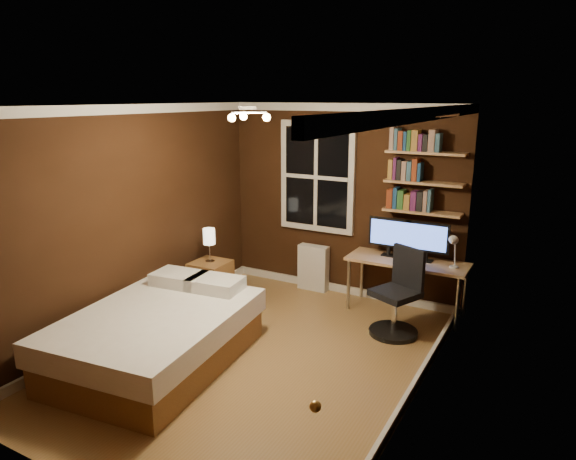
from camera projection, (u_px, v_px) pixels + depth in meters
The scene contains 24 objects.
floor at pixel (257, 357), 5.24m from camera, with size 4.20×4.20×0.00m, color olive.
wall_back at pixel (342, 201), 6.70m from camera, with size 3.20×0.04×2.50m, color black.
wall_left at pixel (134, 220), 5.68m from camera, with size 0.04×4.20×2.50m, color black.
wall_right at pixel (421, 265), 4.17m from camera, with size 0.04×4.20×2.50m, color black.
ceiling at pixel (253, 105), 4.61m from camera, with size 3.20×4.20×0.02m, color white.
window at pixel (317, 177), 6.76m from camera, with size 1.06×0.06×1.46m, color silver.
door at pixel (345, 378), 2.92m from camera, with size 0.03×0.82×2.05m, color black, non-canonical shape.
door_knob at pixel (315, 406), 2.69m from camera, with size 0.06×0.06×0.06m, color gold.
ceiling_fixture at pixel (247, 117), 4.55m from camera, with size 0.44×0.44×0.18m, color beige, non-canonical shape.
bookshelf_lower at pixel (422, 212), 6.09m from camera, with size 0.92×0.22×0.03m, color tan.
books_row_lower at pixel (423, 201), 6.06m from camera, with size 0.48×0.16×0.23m, color maroon, non-canonical shape.
bookshelf_middle at pixel (424, 183), 6.00m from camera, with size 0.92×0.22×0.03m, color tan.
books_row_middle at pixel (425, 172), 5.97m from camera, with size 0.42×0.16×0.23m, color navy, non-canonical shape.
bookshelf_upper at pixel (426, 153), 5.91m from camera, with size 0.92×0.22×0.03m, color tan.
books_row_upper at pixel (427, 141), 5.88m from camera, with size 0.60×0.16×0.23m, color #285926, non-canonical shape.
bed at pixel (158, 335), 5.07m from camera, with size 1.65×2.15×0.68m.
nightstand at pixel (211, 282), 6.56m from camera, with size 0.44×0.44×0.55m, color brown.
bedside_lamp at pixel (209, 245), 6.43m from camera, with size 0.15×0.15×0.43m, color white, non-canonical shape.
radiator at pixel (313, 268), 7.00m from camera, with size 0.42×0.15×0.62m, color silver.
desk at pixel (407, 265), 6.15m from camera, with size 1.43×0.54×0.68m.
monitor_left at pixel (389, 237), 6.26m from camera, with size 0.52×0.12×0.47m, color black, non-canonical shape.
monitor_right at pixel (427, 242), 6.04m from camera, with size 0.52×0.12×0.47m, color black, non-canonical shape.
desk_lamp at pixel (454, 251), 5.75m from camera, with size 0.14×0.32×0.44m, color silver, non-canonical shape.
office_chair at pixel (398, 302), 5.68m from camera, with size 0.58×0.58×0.98m.
Camera 1 is at (2.58, -3.99, 2.58)m, focal length 32.00 mm.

